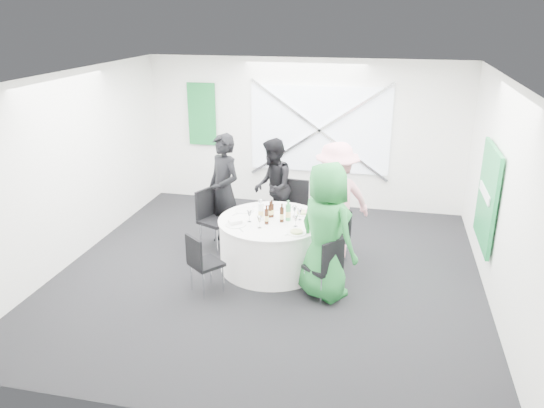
% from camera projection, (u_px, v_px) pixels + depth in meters
% --- Properties ---
extents(floor, '(6.00, 6.00, 0.00)m').
position_uv_depth(floor, '(269.00, 273.00, 7.73)').
color(floor, black).
rests_on(floor, ground).
extents(ceiling, '(6.00, 6.00, 0.00)m').
position_uv_depth(ceiling, '(269.00, 77.00, 6.75)').
color(ceiling, white).
rests_on(ceiling, wall_back).
extents(wall_back, '(6.00, 0.00, 6.00)m').
position_uv_depth(wall_back, '(304.00, 134.00, 9.99)').
color(wall_back, white).
rests_on(wall_back, floor).
extents(wall_front, '(6.00, 0.00, 6.00)m').
position_uv_depth(wall_front, '(191.00, 288.00, 4.49)').
color(wall_front, white).
rests_on(wall_front, floor).
extents(wall_left, '(0.00, 6.00, 6.00)m').
position_uv_depth(wall_left, '(72.00, 168.00, 7.85)').
color(wall_left, white).
rests_on(wall_left, floor).
extents(wall_right, '(0.00, 6.00, 6.00)m').
position_uv_depth(wall_right, '(502.00, 197.00, 6.63)').
color(wall_right, white).
rests_on(wall_right, floor).
extents(window_panel, '(2.60, 0.03, 1.60)m').
position_uv_depth(window_panel, '(320.00, 130.00, 9.85)').
color(window_panel, white).
rests_on(window_panel, wall_back).
extents(window_brace_a, '(2.63, 0.05, 1.84)m').
position_uv_depth(window_brace_a, '(319.00, 130.00, 9.82)').
color(window_brace_a, silver).
rests_on(window_brace_a, window_panel).
extents(window_brace_b, '(2.63, 0.05, 1.84)m').
position_uv_depth(window_brace_b, '(319.00, 130.00, 9.82)').
color(window_brace_b, silver).
rests_on(window_brace_b, window_panel).
extents(green_banner, '(0.55, 0.04, 1.20)m').
position_uv_depth(green_banner, '(202.00, 114.00, 10.24)').
color(green_banner, '#156C2A').
rests_on(green_banner, wall_back).
extents(green_sign, '(0.05, 1.20, 1.40)m').
position_uv_depth(green_sign, '(487.00, 197.00, 7.26)').
color(green_sign, '#17833D').
rests_on(green_sign, wall_right).
extents(banquet_table, '(1.56, 1.56, 0.76)m').
position_uv_depth(banquet_table, '(272.00, 244.00, 7.78)').
color(banquet_table, white).
rests_on(banquet_table, floor).
extents(chair_back, '(0.47, 0.48, 0.95)m').
position_uv_depth(chair_back, '(295.00, 204.00, 8.84)').
color(chair_back, black).
rests_on(chair_back, floor).
extents(chair_back_left, '(0.58, 0.58, 0.96)m').
position_uv_depth(chair_back_left, '(211.00, 214.00, 8.38)').
color(chair_back_left, black).
rests_on(chair_back_left, floor).
extents(chair_back_right, '(0.51, 0.51, 0.82)m').
position_uv_depth(chair_back_right, '(339.00, 229.00, 8.03)').
color(chair_back_right, black).
rests_on(chair_back_right, floor).
extents(chair_front_right, '(0.56, 0.55, 0.87)m').
position_uv_depth(chair_front_right, '(327.00, 264.00, 6.87)').
color(chair_front_right, black).
rests_on(chair_front_right, floor).
extents(chair_front_left, '(0.54, 0.54, 0.84)m').
position_uv_depth(chair_front_left, '(201.00, 260.00, 7.02)').
color(chair_front_left, black).
rests_on(chair_front_left, floor).
extents(person_man_back_left, '(0.79, 0.74, 1.82)m').
position_uv_depth(person_man_back_left, '(224.00, 190.00, 8.40)').
color(person_man_back_left, black).
rests_on(person_man_back_left, floor).
extents(person_man_back, '(0.59, 0.87, 1.64)m').
position_uv_depth(person_man_back, '(273.00, 187.00, 8.83)').
color(person_man_back, black).
rests_on(person_man_back, floor).
extents(person_woman_pink, '(1.27, 1.10, 1.81)m').
position_uv_depth(person_woman_pink, '(336.00, 201.00, 7.95)').
color(person_woman_pink, pink).
rests_on(person_woman_pink, floor).
extents(person_woman_green, '(1.07, 1.01, 1.85)m').
position_uv_depth(person_woman_green, '(326.00, 232.00, 6.82)').
color(person_woman_green, '#207832').
rests_on(person_woman_green, floor).
extents(plate_back, '(0.30, 0.30, 0.01)m').
position_uv_depth(plate_back, '(279.00, 207.00, 8.10)').
color(plate_back, white).
rests_on(plate_back, banquet_table).
extents(plate_back_left, '(0.29, 0.29, 0.01)m').
position_uv_depth(plate_back_left, '(244.00, 210.00, 7.98)').
color(plate_back_left, white).
rests_on(plate_back_left, banquet_table).
extents(plate_back_right, '(0.26, 0.26, 0.04)m').
position_uv_depth(plate_back_right, '(302.00, 213.00, 7.85)').
color(plate_back_right, white).
rests_on(plate_back_right, banquet_table).
extents(plate_front_right, '(0.26, 0.26, 0.04)m').
position_uv_depth(plate_front_right, '(297.00, 232.00, 7.17)').
color(plate_front_right, white).
rests_on(plate_front_right, banquet_table).
extents(plate_front_left, '(0.29, 0.29, 0.01)m').
position_uv_depth(plate_front_left, '(236.00, 225.00, 7.45)').
color(plate_front_left, white).
rests_on(plate_front_left, banquet_table).
extents(napkin, '(0.21, 0.20, 0.05)m').
position_uv_depth(napkin, '(235.00, 222.00, 7.47)').
color(napkin, white).
rests_on(napkin, plate_front_left).
extents(beer_bottle_a, '(0.06, 0.06, 0.24)m').
position_uv_depth(beer_bottle_a, '(270.00, 211.00, 7.71)').
color(beer_bottle_a, '#361709').
rests_on(beer_bottle_a, banquet_table).
extents(beer_bottle_b, '(0.06, 0.06, 0.26)m').
position_uv_depth(beer_bottle_b, '(272.00, 211.00, 7.71)').
color(beer_bottle_b, '#361709').
rests_on(beer_bottle_b, banquet_table).
extents(beer_bottle_c, '(0.06, 0.06, 0.27)m').
position_uv_depth(beer_bottle_c, '(282.00, 215.00, 7.53)').
color(beer_bottle_c, '#361709').
rests_on(beer_bottle_c, banquet_table).
extents(beer_bottle_d, '(0.06, 0.06, 0.28)m').
position_uv_depth(beer_bottle_d, '(267.00, 217.00, 7.45)').
color(beer_bottle_d, '#361709').
rests_on(beer_bottle_d, banquet_table).
extents(green_water_bottle, '(0.08, 0.08, 0.30)m').
position_uv_depth(green_water_bottle, '(288.00, 213.00, 7.58)').
color(green_water_bottle, '#3FA656').
rests_on(green_water_bottle, banquet_table).
extents(clear_water_bottle, '(0.08, 0.08, 0.31)m').
position_uv_depth(clear_water_bottle, '(261.00, 212.00, 7.59)').
color(clear_water_bottle, white).
rests_on(clear_water_bottle, banquet_table).
extents(wine_glass_a, '(0.07, 0.07, 0.17)m').
position_uv_depth(wine_glass_a, '(294.00, 209.00, 7.69)').
color(wine_glass_a, white).
rests_on(wine_glass_a, banquet_table).
extents(wine_glass_b, '(0.07, 0.07, 0.17)m').
position_uv_depth(wine_glass_b, '(261.00, 203.00, 7.93)').
color(wine_glass_b, white).
rests_on(wine_glass_b, banquet_table).
extents(wine_glass_c, '(0.07, 0.07, 0.17)m').
position_uv_depth(wine_glass_c, '(296.00, 218.00, 7.36)').
color(wine_glass_c, white).
rests_on(wine_glass_c, banquet_table).
extents(wine_glass_d, '(0.07, 0.07, 0.17)m').
position_uv_depth(wine_glass_d, '(300.00, 212.00, 7.59)').
color(wine_glass_d, white).
rests_on(wine_glass_d, banquet_table).
extents(wine_glass_e, '(0.07, 0.07, 0.17)m').
position_uv_depth(wine_glass_e, '(259.00, 219.00, 7.32)').
color(wine_glass_e, white).
rests_on(wine_glass_e, banquet_table).
extents(wine_glass_f, '(0.07, 0.07, 0.17)m').
position_uv_depth(wine_glass_f, '(249.00, 214.00, 7.53)').
color(wine_glass_f, white).
rests_on(wine_glass_f, banquet_table).
extents(fork_a, '(0.10, 0.13, 0.01)m').
position_uv_depth(fork_a, '(232.00, 221.00, 7.59)').
color(fork_a, silver).
rests_on(fork_a, banquet_table).
extents(knife_a, '(0.10, 0.13, 0.01)m').
position_uv_depth(knife_a, '(241.00, 230.00, 7.29)').
color(knife_a, silver).
rests_on(knife_a, banquet_table).
extents(fork_b, '(0.08, 0.14, 0.01)m').
position_uv_depth(fork_b, '(252.00, 207.00, 8.10)').
color(fork_b, silver).
rests_on(fork_b, banquet_table).
extents(knife_b, '(0.08, 0.14, 0.01)m').
position_uv_depth(knife_b, '(236.00, 214.00, 7.84)').
color(knife_b, silver).
rests_on(knife_b, banquet_table).
extents(fork_c, '(0.09, 0.13, 0.01)m').
position_uv_depth(fork_c, '(312.00, 218.00, 7.68)').
color(fork_c, silver).
rests_on(fork_c, banquet_table).
extents(knife_c, '(0.10, 0.13, 0.01)m').
position_uv_depth(knife_c, '(302.00, 210.00, 7.98)').
color(knife_c, silver).
rests_on(knife_c, banquet_table).
extents(fork_d, '(0.10, 0.13, 0.01)m').
position_uv_depth(fork_d, '(289.00, 234.00, 7.15)').
color(fork_d, silver).
rests_on(fork_d, banquet_table).
extents(knife_d, '(0.12, 0.12, 0.01)m').
position_uv_depth(knife_d, '(304.00, 230.00, 7.29)').
color(knife_d, silver).
rests_on(knife_d, banquet_table).
extents(fork_e, '(0.15, 0.02, 0.01)m').
position_uv_depth(fork_e, '(290.00, 207.00, 8.12)').
color(fork_e, silver).
rests_on(fork_e, banquet_table).
extents(knife_e, '(0.15, 0.02, 0.01)m').
position_uv_depth(knife_e, '(268.00, 205.00, 8.18)').
color(knife_e, silver).
rests_on(knife_e, banquet_table).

